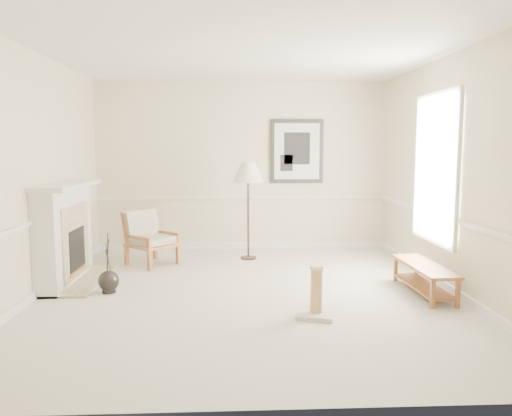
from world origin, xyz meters
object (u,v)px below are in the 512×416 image
Objects in this scene: armchair at (148,235)px; bench at (424,274)px; floor_vase at (109,282)px; scratching_post at (316,300)px; floor_lamp at (248,175)px.

armchair reaches higher than bench.
scratching_post is at bearing -22.28° from floor_vase.
floor_vase reaches higher than scratching_post.
floor_lamp reaches higher than floor_vase.
floor_lamp is at bearing 45.69° from floor_vase.
floor_lamp is (1.76, 1.81, 1.20)m from floor_vase.
floor_vase is 3.84m from bench.
bench is at bearing -44.32° from floor_lamp.
floor_lamp is 2.82× the size of scratching_post.
armchair is at bearing -169.75° from floor_lamp.
armchair is at bearing 154.20° from bench.
floor_vase is at bearing -134.31° from floor_lamp.
floor_lamp is at bearing 135.68° from bench.
scratching_post is at bearing -77.40° from floor_lamp.
floor_vase is 2.58m from scratching_post.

